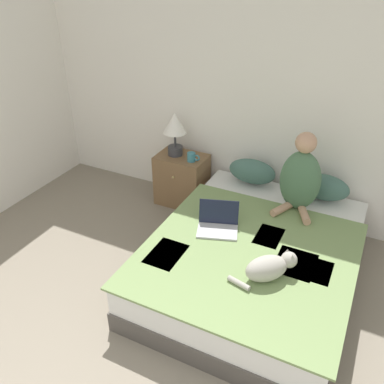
{
  "coord_description": "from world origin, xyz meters",
  "views": [
    {
      "loc": [
        1.0,
        -0.19,
        2.54
      ],
      "look_at": [
        -0.29,
        2.41,
        0.79
      ],
      "focal_mm": 38.0,
      "sensor_mm": 36.0,
      "label": 1
    }
  ],
  "objects": [
    {
      "name": "laptop_open",
      "position": [
        -0.07,
        2.47,
        0.49
      ],
      "size": [
        0.41,
        0.36,
        0.23
      ],
      "rotation": [
        0.0,
        0.0,
        0.33
      ],
      "color": "#B7B7BC",
      "rests_on": "bed"
    },
    {
      "name": "coffee_mug",
      "position": [
        -0.72,
        3.29,
        0.63
      ],
      "size": [
        0.14,
        0.09,
        0.1
      ],
      "color": "teal",
      "rests_on": "nightstand"
    },
    {
      "name": "cat_tabby",
      "position": [
        0.51,
        2.08,
        0.54
      ],
      "size": [
        0.43,
        0.4,
        0.2
      ],
      "rotation": [
        0.0,
        0.0,
        0.81
      ],
      "color": "#A8A399",
      "rests_on": "bed"
    },
    {
      "name": "bed",
      "position": [
        0.28,
        2.48,
        0.22
      ],
      "size": [
        1.65,
        2.1,
        0.44
      ],
      "color": "#4C4742",
      "rests_on": "ground_plane"
    },
    {
      "name": "wall_back",
      "position": [
        0.0,
        3.61,
        1.27
      ],
      "size": [
        6.16,
        0.05,
        2.55
      ],
      "color": "white",
      "rests_on": "ground_plane"
    },
    {
      "name": "pillow_far",
      "position": [
        0.64,
        3.39,
        0.56
      ],
      "size": [
        0.49,
        0.25,
        0.25
      ],
      "color": "#42665B",
      "rests_on": "bed"
    },
    {
      "name": "table_lamp",
      "position": [
        -0.96,
        3.35,
        0.9
      ],
      "size": [
        0.25,
        0.25,
        0.48
      ],
      "color": "#38383D",
      "rests_on": "nightstand"
    },
    {
      "name": "person_sitting",
      "position": [
        0.46,
        3.11,
        0.76
      ],
      "size": [
        0.38,
        0.36,
        0.76
      ],
      "color": "#476B4C",
      "rests_on": "bed"
    },
    {
      "name": "nightstand",
      "position": [
        -0.88,
        3.34,
        0.29
      ],
      "size": [
        0.54,
        0.4,
        0.58
      ],
      "color": "brown",
      "rests_on": "ground_plane"
    },
    {
      "name": "pillow_near",
      "position": [
        -0.08,
        3.39,
        0.56
      ],
      "size": [
        0.49,
        0.25,
        0.25
      ],
      "color": "#42665B",
      "rests_on": "bed"
    }
  ]
}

